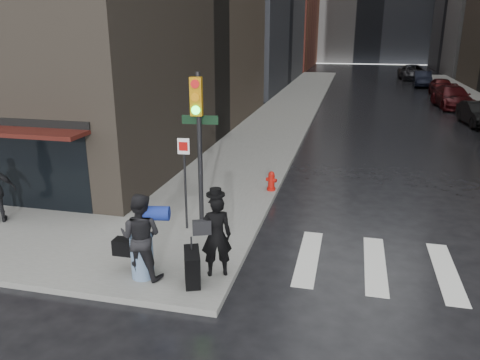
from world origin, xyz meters
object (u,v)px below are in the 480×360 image
object	(u,v)px
parked_car_5	(422,79)
parked_car_3	(452,97)
man_overcoat	(211,241)
parked_car_4	(442,87)
parked_car_6	(413,72)
fire_hydrant	(271,182)
parked_car_2	(478,114)
man_jeans	(141,236)
traffic_light	(197,132)

from	to	relation	value
parked_car_5	parked_car_3	bearing A→B (deg)	-85.12
parked_car_3	man_overcoat	bearing A→B (deg)	-113.96
parked_car_4	parked_car_6	distance (m)	13.41
fire_hydrant	parked_car_3	bearing A→B (deg)	66.18
parked_car_2	parked_car_4	bearing A→B (deg)	84.62
man_overcoat	fire_hydrant	world-z (taller)	man_overcoat
man_jeans	fire_hydrant	size ratio (longest dim) A/B	2.90
traffic_light	parked_car_6	bearing A→B (deg)	71.36
parked_car_3	man_jeans	bearing A→B (deg)	-116.43
fire_hydrant	parked_car_6	world-z (taller)	parked_car_6
parked_car_2	traffic_light	bearing A→B (deg)	-125.99
traffic_light	parked_car_6	world-z (taller)	traffic_light
parked_car_2	parked_car_3	distance (m)	6.69
traffic_light	parked_car_5	world-z (taller)	traffic_light
fire_hydrant	parked_car_5	xyz separation A→B (m)	(9.04, 34.78, 0.29)
parked_car_3	parked_car_4	bearing A→B (deg)	82.74
man_jeans	fire_hydrant	bearing A→B (deg)	-105.85
fire_hydrant	parked_car_6	xyz separation A→B (m)	(8.87, 41.47, 0.36)
fire_hydrant	parked_car_2	size ratio (longest dim) A/B	0.16
man_overcoat	traffic_light	bearing A→B (deg)	-88.15
man_overcoat	traffic_light	world-z (taller)	traffic_light
man_overcoat	parked_car_3	bearing A→B (deg)	-131.79
man_overcoat	parked_car_2	world-z (taller)	man_overcoat
parked_car_2	man_overcoat	bearing A→B (deg)	-120.76
man_jeans	parked_car_3	xyz separation A→B (m)	(11.22, 27.85, -0.37)
man_overcoat	parked_car_4	bearing A→B (deg)	-128.69
parked_car_2	parked_car_5	size ratio (longest dim) A/B	0.92
man_overcoat	parked_car_4	distance (m)	35.64
parked_car_2	parked_car_4	distance (m)	13.38
traffic_light	parked_car_2	xyz separation A→B (m)	(11.04, 18.48, -2.21)
parked_car_4	parked_car_2	bearing A→B (deg)	-89.40
parked_car_2	parked_car_3	bearing A→B (deg)	87.13
fire_hydrant	parked_car_2	xyz separation A→B (m)	(9.71, 14.72, 0.23)
parked_car_2	parked_car_6	distance (m)	26.77
fire_hydrant	parked_car_6	distance (m)	42.41
parked_car_3	fire_hydrant	bearing A→B (deg)	-118.31
parked_car_3	parked_car_6	bearing A→B (deg)	87.17
man_jeans	parked_car_6	distance (m)	49.08
parked_car_4	parked_car_6	bearing A→B (deg)	94.72
parked_car_3	parked_car_5	xyz separation A→B (m)	(-0.41, 13.38, -0.02)
fire_hydrant	parked_car_2	bearing A→B (deg)	56.57
parked_car_3	parked_car_4	distance (m)	6.70
parked_car_2	parked_car_6	bearing A→B (deg)	86.68
traffic_light	parked_car_2	bearing A→B (deg)	53.20
man_jeans	parked_car_4	xyz separation A→B (m)	(11.54, 34.54, -0.39)
parked_car_4	parked_car_6	world-z (taller)	parked_car_6
traffic_light	parked_car_2	size ratio (longest dim) A/B	1.03
parked_car_4	parked_car_5	distance (m)	6.73
man_jeans	parked_car_6	xyz separation A→B (m)	(10.64, 47.91, -0.32)
parked_car_4	parked_car_6	xyz separation A→B (m)	(-0.90, 13.38, 0.08)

